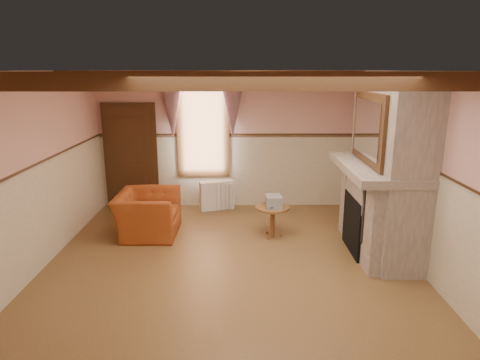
{
  "coord_description": "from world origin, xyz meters",
  "views": [
    {
      "loc": [
        0.13,
        -5.75,
        2.82
      ],
      "look_at": [
        0.15,
        0.8,
        1.12
      ],
      "focal_mm": 32.0,
      "sensor_mm": 36.0,
      "label": 1
    }
  ],
  "objects_px": {
    "radiator": "(217,195)",
    "oil_lamp": "(369,149)",
    "mantel_clock": "(364,149)",
    "bowl": "(374,159)",
    "armchair": "(148,214)",
    "side_table": "(272,222)"
  },
  "relations": [
    {
      "from": "radiator",
      "to": "oil_lamp",
      "type": "distance_m",
      "value": 3.28
    },
    {
      "from": "mantel_clock",
      "to": "bowl",
      "type": "bearing_deg",
      "value": -90.0
    },
    {
      "from": "radiator",
      "to": "oil_lamp",
      "type": "relative_size",
      "value": 2.5
    },
    {
      "from": "oil_lamp",
      "to": "bowl",
      "type": "bearing_deg",
      "value": -90.0
    },
    {
      "from": "armchair",
      "to": "mantel_clock",
      "type": "height_order",
      "value": "mantel_clock"
    },
    {
      "from": "side_table",
      "to": "mantel_clock",
      "type": "height_order",
      "value": "mantel_clock"
    },
    {
      "from": "armchair",
      "to": "mantel_clock",
      "type": "relative_size",
      "value": 4.82
    },
    {
      "from": "side_table",
      "to": "oil_lamp",
      "type": "bearing_deg",
      "value": -4.06
    },
    {
      "from": "bowl",
      "to": "mantel_clock",
      "type": "distance_m",
      "value": 0.53
    },
    {
      "from": "radiator",
      "to": "side_table",
      "type": "bearing_deg",
      "value": -74.24
    },
    {
      "from": "armchair",
      "to": "oil_lamp",
      "type": "bearing_deg",
      "value": -93.02
    },
    {
      "from": "radiator",
      "to": "bowl",
      "type": "relative_size",
      "value": 2.04
    },
    {
      "from": "bowl",
      "to": "mantel_clock",
      "type": "xyz_separation_m",
      "value": [
        0.0,
        0.53,
        0.06
      ]
    },
    {
      "from": "radiator",
      "to": "oil_lamp",
      "type": "xyz_separation_m",
      "value": [
        2.56,
        -1.62,
        1.26
      ]
    },
    {
      "from": "radiator",
      "to": "bowl",
      "type": "bearing_deg",
      "value": -55.31
    },
    {
      "from": "side_table",
      "to": "radiator",
      "type": "height_order",
      "value": "radiator"
    },
    {
      "from": "mantel_clock",
      "to": "oil_lamp",
      "type": "bearing_deg",
      "value": -90.0
    },
    {
      "from": "armchair",
      "to": "bowl",
      "type": "height_order",
      "value": "bowl"
    },
    {
      "from": "mantel_clock",
      "to": "oil_lamp",
      "type": "height_order",
      "value": "oil_lamp"
    },
    {
      "from": "bowl",
      "to": "oil_lamp",
      "type": "bearing_deg",
      "value": 90.0
    },
    {
      "from": "side_table",
      "to": "radiator",
      "type": "distance_m",
      "value": 1.83
    },
    {
      "from": "mantel_clock",
      "to": "side_table",
      "type": "bearing_deg",
      "value": -175.47
    }
  ]
}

